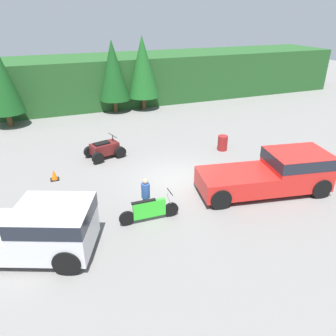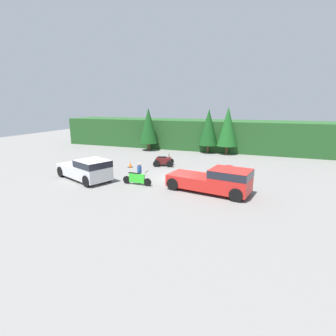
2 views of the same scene
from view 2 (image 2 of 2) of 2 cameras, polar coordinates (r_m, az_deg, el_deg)
ground_plane at (r=22.16m, az=2.08°, el=-2.27°), size 80.00×80.00×0.00m
hillside_backdrop at (r=37.08m, az=9.94°, el=7.14°), size 44.00×6.00×3.94m
tree_left at (r=35.37m, az=-4.25°, el=9.19°), size 2.49×2.49×5.65m
tree_mid_left at (r=33.84m, az=8.82°, el=8.76°), size 2.44×2.44×5.55m
tree_mid_right at (r=33.35m, az=12.86°, el=8.77°), size 2.55×2.55×5.80m
pickup_truck_red at (r=18.60m, az=10.48°, el=-2.52°), size 6.12×3.14×1.83m
pickup_truck_second at (r=22.31m, az=-17.22°, el=-0.19°), size 5.80×4.01×1.83m
dirt_bike at (r=20.41m, az=-6.78°, el=-2.36°), size 2.43×0.60×1.16m
quad_atv at (r=26.55m, az=-0.96°, el=1.52°), size 2.28×1.76×1.22m
rider_person at (r=20.69m, az=-6.24°, el=-0.93°), size 0.37×0.37×1.65m
traffic_cone at (r=26.22m, az=-8.21°, el=0.70°), size 0.42×0.42×0.55m
steel_barrel at (r=23.59m, az=13.11°, el=-0.53°), size 0.58×0.58×0.88m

